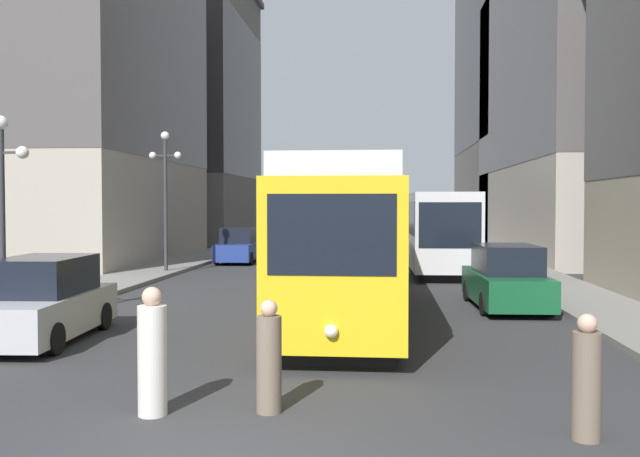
{
  "coord_description": "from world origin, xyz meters",
  "views": [
    {
      "loc": [
        1.89,
        -7.37,
        2.94
      ],
      "look_at": [
        0.31,
        9.97,
        2.35
      ],
      "focal_mm": 38.15,
      "sensor_mm": 36.0,
      "label": 1
    }
  ],
  "objects_px": {
    "parked_car_right_far": "(506,279)",
    "lamp_post_left_far": "(165,180)",
    "transit_bus": "(434,227)",
    "parked_car_left_near": "(239,246)",
    "parked_car_left_mid": "(43,302)",
    "lamp_post_left_near": "(1,184)",
    "pedestrian_crossing_far": "(587,381)",
    "pedestrian_on_sidewalk": "(269,360)",
    "pedestrian_crossing_near": "(152,356)",
    "streetcar": "(351,236)"
  },
  "relations": [
    {
      "from": "streetcar",
      "to": "lamp_post_left_near",
      "type": "xyz_separation_m",
      "value": [
        -8.37,
        -2.8,
        1.35
      ]
    },
    {
      "from": "parked_car_left_mid",
      "to": "pedestrian_on_sidewalk",
      "type": "bearing_deg",
      "value": -42.18
    },
    {
      "from": "parked_car_right_far",
      "to": "transit_bus",
      "type": "bearing_deg",
      "value": -86.28
    },
    {
      "from": "transit_bus",
      "to": "lamp_post_left_near",
      "type": "height_order",
      "value": "lamp_post_left_near"
    },
    {
      "from": "streetcar",
      "to": "pedestrian_crossing_far",
      "type": "relative_size",
      "value": 8.97
    },
    {
      "from": "pedestrian_crossing_far",
      "to": "pedestrian_on_sidewalk",
      "type": "height_order",
      "value": "pedestrian_on_sidewalk"
    },
    {
      "from": "lamp_post_left_far",
      "to": "pedestrian_crossing_near",
      "type": "bearing_deg",
      "value": -72.54
    },
    {
      "from": "transit_bus",
      "to": "lamp_post_left_far",
      "type": "relative_size",
      "value": 1.99
    },
    {
      "from": "parked_car_left_mid",
      "to": "pedestrian_on_sidewalk",
      "type": "distance_m",
      "value": 7.37
    },
    {
      "from": "parked_car_left_near",
      "to": "lamp_post_left_near",
      "type": "relative_size",
      "value": 0.9
    },
    {
      "from": "transit_bus",
      "to": "lamp_post_left_far",
      "type": "xyz_separation_m",
      "value": [
        -11.6,
        -2.96,
        2.07
      ]
    },
    {
      "from": "parked_car_left_near",
      "to": "lamp_post_left_near",
      "type": "distance_m",
      "value": 18.89
    },
    {
      "from": "pedestrian_on_sidewalk",
      "to": "parked_car_left_mid",
      "type": "bearing_deg",
      "value": -130.23
    },
    {
      "from": "transit_bus",
      "to": "parked_car_left_near",
      "type": "relative_size",
      "value": 2.65
    },
    {
      "from": "pedestrian_crossing_near",
      "to": "parked_car_left_mid",
      "type": "bearing_deg",
      "value": -99.75
    },
    {
      "from": "parked_car_left_near",
      "to": "pedestrian_crossing_near",
      "type": "height_order",
      "value": "parked_car_left_near"
    },
    {
      "from": "parked_car_left_near",
      "to": "parked_car_right_far",
      "type": "relative_size",
      "value": 0.97
    },
    {
      "from": "pedestrian_crossing_far",
      "to": "lamp_post_left_near",
      "type": "height_order",
      "value": "lamp_post_left_near"
    },
    {
      "from": "parked_car_right_far",
      "to": "lamp_post_left_near",
      "type": "xyz_separation_m",
      "value": [
        -12.76,
        -3.95,
        2.61
      ]
    },
    {
      "from": "pedestrian_on_sidewalk",
      "to": "lamp_post_left_far",
      "type": "xyz_separation_m",
      "value": [
        -7.63,
        18.89,
        3.27
      ]
    },
    {
      "from": "transit_bus",
      "to": "parked_car_left_near",
      "type": "distance_m",
      "value": 10.23
    },
    {
      "from": "transit_bus",
      "to": "pedestrian_on_sidewalk",
      "type": "xyz_separation_m",
      "value": [
        -3.96,
        -21.85,
        -1.2
      ]
    },
    {
      "from": "parked_car_left_mid",
      "to": "pedestrian_crossing_near",
      "type": "bearing_deg",
      "value": -53.15
    },
    {
      "from": "pedestrian_on_sidewalk",
      "to": "lamp_post_left_far",
      "type": "bearing_deg",
      "value": -159.37
    },
    {
      "from": "parked_car_right_far",
      "to": "lamp_post_left_far",
      "type": "distance_m",
      "value": 15.73
    },
    {
      "from": "parked_car_left_mid",
      "to": "lamp_post_left_near",
      "type": "bearing_deg",
      "value": 135.05
    },
    {
      "from": "transit_bus",
      "to": "pedestrian_crossing_far",
      "type": "distance_m",
      "value": 22.65
    },
    {
      "from": "streetcar",
      "to": "parked_car_left_near",
      "type": "distance_m",
      "value": 17.13
    },
    {
      "from": "lamp_post_left_far",
      "to": "pedestrian_crossing_far",
      "type": "bearing_deg",
      "value": -59.07
    },
    {
      "from": "pedestrian_on_sidewalk",
      "to": "lamp_post_left_far",
      "type": "height_order",
      "value": "lamp_post_left_far"
    },
    {
      "from": "parked_car_left_mid",
      "to": "transit_bus",
      "type": "bearing_deg",
      "value": 57.32
    },
    {
      "from": "lamp_post_left_near",
      "to": "lamp_post_left_far",
      "type": "height_order",
      "value": "lamp_post_left_far"
    },
    {
      "from": "pedestrian_on_sidewalk",
      "to": "pedestrian_crossing_near",
      "type": "bearing_deg",
      "value": -81.78
    },
    {
      "from": "parked_car_left_mid",
      "to": "pedestrian_crossing_far",
      "type": "height_order",
      "value": "parked_car_left_mid"
    },
    {
      "from": "pedestrian_on_sidewalk",
      "to": "lamp_post_left_near",
      "type": "distance_m",
      "value": 10.27
    },
    {
      "from": "parked_car_left_near",
      "to": "lamp_post_left_near",
      "type": "height_order",
      "value": "lamp_post_left_near"
    },
    {
      "from": "parked_car_right_far",
      "to": "pedestrian_on_sidewalk",
      "type": "xyz_separation_m",
      "value": [
        -5.12,
        -10.26,
        -0.09
      ]
    },
    {
      "from": "parked_car_left_near",
      "to": "lamp_post_left_near",
      "type": "xyz_separation_m",
      "value": [
        -1.9,
        -18.62,
        2.61
      ]
    },
    {
      "from": "parked_car_right_far",
      "to": "pedestrian_crossing_far",
      "type": "bearing_deg",
      "value": 82.94
    },
    {
      "from": "parked_car_right_far",
      "to": "pedestrian_on_sidewalk",
      "type": "distance_m",
      "value": 11.47
    },
    {
      "from": "transit_bus",
      "to": "pedestrian_crossing_far",
      "type": "bearing_deg",
      "value": -90.93
    },
    {
      "from": "parked_car_left_near",
      "to": "pedestrian_crossing_far",
      "type": "relative_size",
      "value": 2.81
    },
    {
      "from": "pedestrian_on_sidewalk",
      "to": "parked_car_left_near",
      "type": "bearing_deg",
      "value": -168.41
    },
    {
      "from": "pedestrian_crossing_near",
      "to": "lamp_post_left_far",
      "type": "relative_size",
      "value": 0.3
    },
    {
      "from": "parked_car_right_far",
      "to": "lamp_post_left_far",
      "type": "relative_size",
      "value": 0.77
    },
    {
      "from": "parked_car_left_near",
      "to": "lamp_post_left_far",
      "type": "height_order",
      "value": "lamp_post_left_far"
    },
    {
      "from": "parked_car_right_far",
      "to": "pedestrian_crossing_far",
      "type": "height_order",
      "value": "parked_car_right_far"
    },
    {
      "from": "transit_bus",
      "to": "lamp_post_left_far",
      "type": "distance_m",
      "value": 12.14
    },
    {
      "from": "pedestrian_crossing_far",
      "to": "parked_car_left_near",
      "type": "bearing_deg",
      "value": -89.98
    },
    {
      "from": "pedestrian_crossing_near",
      "to": "streetcar",
      "type": "bearing_deg",
      "value": -153.95
    }
  ]
}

